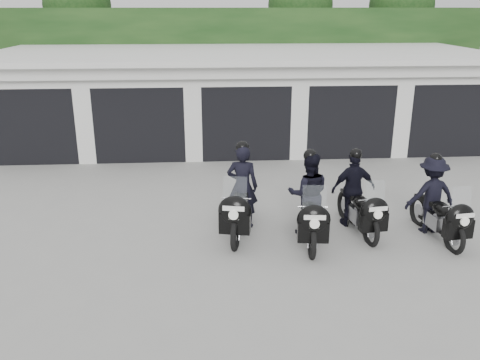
{
  "coord_description": "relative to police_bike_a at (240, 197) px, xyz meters",
  "views": [
    {
      "loc": [
        -1.16,
        -9.04,
        4.39
      ],
      "look_at": [
        -0.51,
        0.63,
        1.05
      ],
      "focal_mm": 38.0,
      "sensor_mm": 36.0,
      "label": 1
    }
  ],
  "objects": [
    {
      "name": "police_bike_d",
      "position": [
        3.84,
        -0.37,
        -0.02
      ],
      "size": [
        1.08,
        1.97,
        1.71
      ],
      "rotation": [
        0.0,
        0.0,
        0.12
      ],
      "color": "black",
      "rests_on": "ground"
    },
    {
      "name": "garage_block",
      "position": [
        0.52,
        7.63,
        0.67
      ],
      "size": [
        16.4,
        6.8,
        2.96
      ],
      "color": "silver",
      "rests_on": "ground"
    },
    {
      "name": "police_bike_b",
      "position": [
        1.32,
        -0.34,
        0.02
      ],
      "size": [
        0.89,
        2.1,
        1.83
      ],
      "rotation": [
        0.0,
        0.0,
        -0.1
      ],
      "color": "black",
      "rests_on": "ground"
    },
    {
      "name": "police_bike_a",
      "position": [
        0.0,
        0.0,
        0.0
      ],
      "size": [
        0.92,
        2.15,
        1.89
      ],
      "rotation": [
        0.0,
        0.0,
        -0.2
      ],
      "color": "black",
      "rests_on": "ground"
    },
    {
      "name": "background_vegetation",
      "position": [
        0.89,
        12.49,
        2.02
      ],
      "size": [
        20.0,
        3.9,
        5.8
      ],
      "color": "#143412",
      "rests_on": "ground"
    },
    {
      "name": "ground",
      "position": [
        0.52,
        -0.43,
        -0.75
      ],
      "size": [
        80.0,
        80.0,
        0.0
      ],
      "primitive_type": "plane",
      "color": "gray",
      "rests_on": "ground"
    },
    {
      "name": "police_bike_c",
      "position": [
        2.37,
        0.03,
        -0.02
      ],
      "size": [
        1.0,
        1.97,
        1.72
      ],
      "rotation": [
        0.0,
        0.0,
        0.13
      ],
      "color": "black",
      "rests_on": "ground"
    }
  ]
}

